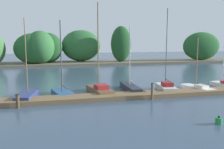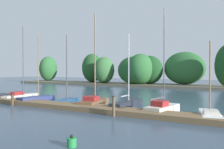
{
  "view_description": "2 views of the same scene",
  "coord_description": "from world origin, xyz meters",
  "px_view_note": "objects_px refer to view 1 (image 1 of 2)",
  "views": [
    {
      "loc": [
        -2.54,
        -5.99,
        4.81
      ],
      "look_at": [
        2.56,
        15.08,
        1.66
      ],
      "focal_mm": 39.22,
      "sensor_mm": 36.0,
      "label": 1
    },
    {
      "loc": [
        12.37,
        -1.57,
        3.03
      ],
      "look_at": [
        3.1,
        15.04,
        2.71
      ],
      "focal_mm": 37.06,
      "sensor_mm": 36.0,
      "label": 2
    }
  ],
  "objects_px": {
    "sailboat_9": "(223,84)",
    "mooring_piling_2": "(152,91)",
    "sailboat_7": "(166,87)",
    "sailboat_8": "(197,87)",
    "sailboat_4": "(62,92)",
    "sailboat_5": "(99,89)",
    "mooring_piling_1": "(18,101)",
    "sailboat_6": "(130,87)",
    "sailboat_3": "(28,95)",
    "channel_buoy_0": "(219,121)"
  },
  "relations": [
    {
      "from": "sailboat_9",
      "to": "mooring_piling_2",
      "type": "bearing_deg",
      "value": 103.43
    },
    {
      "from": "sailboat_7",
      "to": "sailboat_8",
      "type": "relative_size",
      "value": 1.53
    },
    {
      "from": "mooring_piling_2",
      "to": "sailboat_7",
      "type": "bearing_deg",
      "value": 47.29
    },
    {
      "from": "sailboat_4",
      "to": "sailboat_8",
      "type": "bearing_deg",
      "value": -107.74
    },
    {
      "from": "sailboat_5",
      "to": "mooring_piling_2",
      "type": "relative_size",
      "value": 5.87
    },
    {
      "from": "sailboat_9",
      "to": "mooring_piling_1",
      "type": "distance_m",
      "value": 19.53
    },
    {
      "from": "sailboat_6",
      "to": "sailboat_7",
      "type": "bearing_deg",
      "value": -105.34
    },
    {
      "from": "sailboat_4",
      "to": "sailboat_8",
      "type": "xyz_separation_m",
      "value": [
        12.53,
        -0.87,
        -0.03
      ]
    },
    {
      "from": "sailboat_7",
      "to": "mooring_piling_2",
      "type": "bearing_deg",
      "value": 147.49
    },
    {
      "from": "sailboat_3",
      "to": "channel_buoy_0",
      "type": "distance_m",
      "value": 14.1
    },
    {
      "from": "sailboat_9",
      "to": "mooring_piling_2",
      "type": "relative_size",
      "value": 4.68
    },
    {
      "from": "sailboat_5",
      "to": "mooring_piling_1",
      "type": "bearing_deg",
      "value": 107.48
    },
    {
      "from": "sailboat_6",
      "to": "mooring_piling_1",
      "type": "relative_size",
      "value": 6.1
    },
    {
      "from": "sailboat_4",
      "to": "channel_buoy_0",
      "type": "relative_size",
      "value": 12.97
    },
    {
      "from": "sailboat_3",
      "to": "sailboat_6",
      "type": "height_order",
      "value": "sailboat_3"
    },
    {
      "from": "sailboat_7",
      "to": "mooring_piling_2",
      "type": "relative_size",
      "value": 5.6
    },
    {
      "from": "sailboat_3",
      "to": "mooring_piling_2",
      "type": "distance_m",
      "value": 9.98
    },
    {
      "from": "mooring_piling_2",
      "to": "sailboat_8",
      "type": "bearing_deg",
      "value": 23.87
    },
    {
      "from": "sailboat_3",
      "to": "sailboat_7",
      "type": "relative_size",
      "value": 0.86
    },
    {
      "from": "sailboat_3",
      "to": "sailboat_9",
      "type": "relative_size",
      "value": 1.03
    },
    {
      "from": "sailboat_4",
      "to": "sailboat_3",
      "type": "bearing_deg",
      "value": 94.64
    },
    {
      "from": "sailboat_9",
      "to": "sailboat_7",
      "type": "bearing_deg",
      "value": 88.72
    },
    {
      "from": "sailboat_3",
      "to": "sailboat_8",
      "type": "xyz_separation_m",
      "value": [
        15.31,
        0.05,
        -0.06
      ]
    },
    {
      "from": "sailboat_5",
      "to": "sailboat_7",
      "type": "height_order",
      "value": "sailboat_5"
    },
    {
      "from": "sailboat_8",
      "to": "sailboat_9",
      "type": "bearing_deg",
      "value": -89.02
    },
    {
      "from": "sailboat_4",
      "to": "sailboat_6",
      "type": "xyz_separation_m",
      "value": [
        6.21,
        0.31,
        0.05
      ]
    },
    {
      "from": "sailboat_3",
      "to": "sailboat_4",
      "type": "bearing_deg",
      "value": -62.1
    },
    {
      "from": "sailboat_4",
      "to": "mooring_piling_2",
      "type": "bearing_deg",
      "value": -129.78
    },
    {
      "from": "sailboat_5",
      "to": "sailboat_9",
      "type": "relative_size",
      "value": 1.25
    },
    {
      "from": "sailboat_8",
      "to": "sailboat_3",
      "type": "bearing_deg",
      "value": 77.82
    },
    {
      "from": "sailboat_3",
      "to": "mooring_piling_1",
      "type": "height_order",
      "value": "sailboat_3"
    },
    {
      "from": "sailboat_7",
      "to": "mooring_piling_2",
      "type": "height_order",
      "value": "sailboat_7"
    },
    {
      "from": "sailboat_7",
      "to": "channel_buoy_0",
      "type": "xyz_separation_m",
      "value": [
        -1.02,
        -8.89,
        -0.19
      ]
    },
    {
      "from": "sailboat_5",
      "to": "sailboat_8",
      "type": "height_order",
      "value": "sailboat_5"
    },
    {
      "from": "sailboat_4",
      "to": "sailboat_7",
      "type": "bearing_deg",
      "value": -107.73
    },
    {
      "from": "sailboat_4",
      "to": "channel_buoy_0",
      "type": "xyz_separation_m",
      "value": [
        8.38,
        -9.54,
        -0.11
      ]
    },
    {
      "from": "sailboat_6",
      "to": "channel_buoy_0",
      "type": "bearing_deg",
      "value": -166.14
    },
    {
      "from": "sailboat_8",
      "to": "sailboat_9",
      "type": "relative_size",
      "value": 0.78
    },
    {
      "from": "sailboat_9",
      "to": "sailboat_4",
      "type": "bearing_deg",
      "value": 83.29
    },
    {
      "from": "sailboat_9",
      "to": "mooring_piling_2",
      "type": "xyz_separation_m",
      "value": [
        -9.14,
        -3.33,
        0.36
      ]
    },
    {
      "from": "sailboat_4",
      "to": "sailboat_8",
      "type": "height_order",
      "value": "sailboat_4"
    },
    {
      "from": "sailboat_3",
      "to": "sailboat_6",
      "type": "distance_m",
      "value": 9.07
    },
    {
      "from": "sailboat_8",
      "to": "mooring_piling_1",
      "type": "relative_size",
      "value": 5.01
    },
    {
      "from": "sailboat_5",
      "to": "channel_buoy_0",
      "type": "height_order",
      "value": "sailboat_5"
    },
    {
      "from": "sailboat_7",
      "to": "sailboat_8",
      "type": "distance_m",
      "value": 3.14
    },
    {
      "from": "mooring_piling_2",
      "to": "sailboat_6",
      "type": "bearing_deg",
      "value": 100.61
    },
    {
      "from": "sailboat_3",
      "to": "sailboat_4",
      "type": "distance_m",
      "value": 2.93
    },
    {
      "from": "sailboat_7",
      "to": "channel_buoy_0",
      "type": "distance_m",
      "value": 8.95
    },
    {
      "from": "channel_buoy_0",
      "to": "sailboat_6",
      "type": "bearing_deg",
      "value": 102.42
    },
    {
      "from": "sailboat_6",
      "to": "mooring_piling_1",
      "type": "xyz_separation_m",
      "value": [
        -9.41,
        -3.69,
        0.15
      ]
    }
  ]
}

